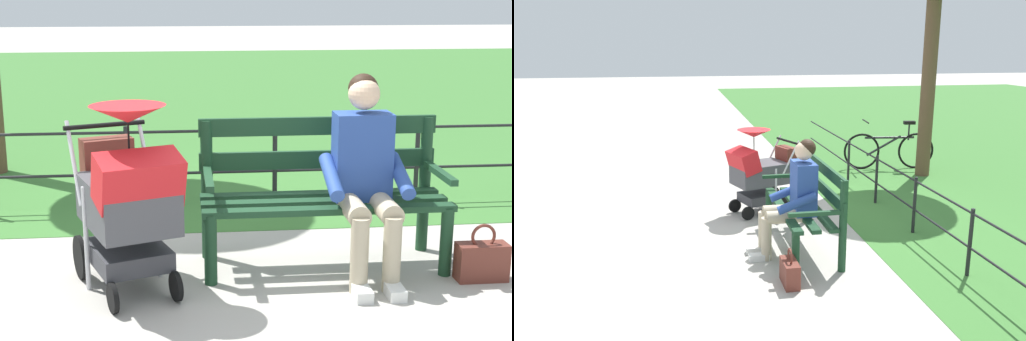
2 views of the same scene
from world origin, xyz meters
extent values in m
plane|color=#ADA89E|center=(0.00, 0.00, 0.00)|extent=(60.00, 60.00, 0.00)
cube|color=#193D23|center=(-0.75, -0.18, 0.45)|extent=(1.60, 0.10, 0.04)
cube|color=#193D23|center=(-0.75, 0.00, 0.45)|extent=(1.60, 0.10, 0.04)
cube|color=#193D23|center=(-0.75, 0.18, 0.45)|extent=(1.60, 0.10, 0.04)
cube|color=#193D23|center=(-0.75, -0.28, 0.67)|extent=(1.60, 0.04, 0.12)
cube|color=#193D23|center=(-0.75, -0.28, 0.90)|extent=(1.60, 0.04, 0.12)
cylinder|color=#193D23|center=(-1.50, 0.20, 0.23)|extent=(0.08, 0.08, 0.45)
cylinder|color=#193D23|center=(-1.50, -0.28, 0.47)|extent=(0.08, 0.08, 0.95)
cube|color=#193D23|center=(-1.50, 0.00, 0.63)|extent=(0.05, 0.56, 0.04)
cylinder|color=#193D23|center=(0.00, 0.20, 0.23)|extent=(0.08, 0.08, 0.45)
cylinder|color=#193D23|center=(0.00, -0.28, 0.47)|extent=(0.08, 0.08, 0.95)
cube|color=#193D23|center=(0.00, 0.00, 0.63)|extent=(0.05, 0.56, 0.04)
cylinder|color=tan|center=(-1.08, 0.22, 0.47)|extent=(0.14, 0.40, 0.14)
cylinder|color=tan|center=(-0.88, 0.22, 0.47)|extent=(0.14, 0.40, 0.14)
cylinder|color=tan|center=(-1.08, 0.42, 0.24)|extent=(0.11, 0.11, 0.47)
cylinder|color=tan|center=(-0.88, 0.42, 0.24)|extent=(0.11, 0.11, 0.47)
cube|color=silver|center=(-1.08, 0.50, 0.04)|extent=(0.10, 0.22, 0.07)
cube|color=silver|center=(-0.88, 0.50, 0.04)|extent=(0.10, 0.22, 0.07)
cube|color=#284793|center=(-0.98, 0.00, 0.75)|extent=(0.36, 0.22, 0.56)
cylinder|color=#284793|center=(-1.20, 0.12, 0.65)|extent=(0.09, 0.43, 0.23)
cylinder|color=#284793|center=(-0.76, 0.12, 0.65)|extent=(0.09, 0.43, 0.23)
sphere|color=beige|center=(-0.98, 0.00, 1.15)|extent=(0.20, 0.20, 0.20)
sphere|color=black|center=(-0.98, -0.03, 1.18)|extent=(0.19, 0.19, 0.19)
cylinder|color=black|center=(0.39, -0.14, 0.14)|extent=(0.13, 0.27, 0.28)
cylinder|color=black|center=(0.82, 0.02, 0.14)|extent=(0.13, 0.27, 0.28)
cylinder|color=black|center=(0.22, 0.43, 0.09)|extent=(0.09, 0.18, 0.18)
cylinder|color=black|center=(0.57, 0.57, 0.09)|extent=(0.09, 0.18, 0.18)
cube|color=#38383D|center=(0.50, 0.22, 0.22)|extent=(0.58, 0.63, 0.12)
cylinder|color=silver|center=(0.32, 0.05, 0.33)|extent=(0.03, 0.03, 0.65)
cylinder|color=silver|center=(0.75, 0.21, 0.33)|extent=(0.03, 0.03, 0.65)
cube|color=#47474C|center=(0.49, 0.24, 0.55)|extent=(0.67, 0.80, 0.28)
cube|color=red|center=(0.41, 0.46, 0.75)|extent=(0.56, 0.45, 0.33)
cylinder|color=black|center=(0.65, -0.17, 0.95)|extent=(0.50, 0.21, 0.03)
cylinder|color=silver|center=(0.39, -0.16, 0.75)|extent=(0.13, 0.29, 0.49)
cylinder|color=silver|center=(0.83, 0.00, 0.75)|extent=(0.13, 0.29, 0.49)
cone|color=red|center=(0.46, 0.31, 1.10)|extent=(0.57, 0.57, 0.10)
cylinder|color=black|center=(0.46, 0.31, 0.92)|extent=(0.01, 0.01, 0.30)
cube|color=brown|center=(0.64, -0.16, 0.73)|extent=(0.36, 0.26, 0.28)
cube|color=brown|center=(-1.70, 0.30, 0.12)|extent=(0.32, 0.14, 0.24)
torus|color=brown|center=(-1.70, 0.30, 0.29)|extent=(0.16, 0.02, 0.16)
cylinder|color=black|center=(-1.83, -1.47, 0.35)|extent=(0.04, 0.04, 0.70)
cylinder|color=black|center=(-0.61, -1.47, 0.35)|extent=(0.04, 0.04, 0.70)
cylinder|color=black|center=(0.61, -1.47, 0.35)|extent=(0.04, 0.04, 0.70)
cylinder|color=black|center=(1.83, -1.47, 0.35)|extent=(0.04, 0.04, 0.70)
cylinder|color=black|center=(0.00, -1.47, 0.65)|extent=(8.53, 0.02, 0.02)
cylinder|color=black|center=(0.00, -1.47, 0.30)|extent=(8.53, 0.02, 0.02)
cylinder|color=brown|center=(2.01, -2.89, 1.62)|extent=(0.24, 0.24, 3.24)
torus|color=black|center=(2.63, -1.99, 0.33)|extent=(0.12, 0.66, 0.66)
torus|color=black|center=(2.50, -2.98, 0.33)|extent=(0.12, 0.66, 0.66)
cylinder|color=#232328|center=(2.56, -2.49, 0.58)|extent=(0.15, 0.90, 0.04)
cylinder|color=#232328|center=(2.58, -2.39, 0.43)|extent=(0.12, 0.63, 0.38)
cylinder|color=#232328|center=(2.52, -2.84, 0.68)|extent=(0.03, 0.03, 0.30)
cube|color=black|center=(2.52, -2.84, 0.85)|extent=(0.12, 0.21, 0.06)
cylinder|color=black|center=(2.62, -2.04, 0.88)|extent=(0.44, 0.08, 0.02)
camera|label=1|loc=(0.16, 4.58, 1.81)|focal=52.70mm
camera|label=2|loc=(-6.15, 1.31, 2.26)|focal=36.41mm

